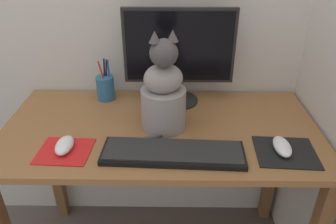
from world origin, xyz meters
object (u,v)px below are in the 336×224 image
monitor (179,53)px  keyboard (173,152)px  cat (163,95)px  pen_cup (106,87)px  computer_mouse_right (282,146)px  computer_mouse_left (64,145)px

monitor → keyboard: bearing=-93.4°
monitor → cat: bearing=-105.3°
cat → pen_cup: size_ratio=2.06×
keyboard → computer_mouse_right: (0.37, 0.03, 0.01)m
monitor → keyboard: size_ratio=0.94×
computer_mouse_left → cat: bearing=24.3°
pen_cup → keyboard: bearing=-54.1°
cat → pen_cup: cat is taller
computer_mouse_left → pen_cup: size_ratio=0.59×
keyboard → cat: bearing=104.4°
computer_mouse_right → pen_cup: bearing=150.2°
monitor → computer_mouse_left: bearing=-137.1°
monitor → pen_cup: monitor is taller
computer_mouse_left → pen_cup: bearing=79.1°
computer_mouse_left → computer_mouse_right: computer_mouse_left is taller
monitor → pen_cup: (-0.32, 0.02, -0.16)m
keyboard → cat: 0.22m
monitor → computer_mouse_left: monitor is taller
monitor → computer_mouse_left: size_ratio=4.19×
keyboard → computer_mouse_right: size_ratio=4.17×
computer_mouse_left → cat: (0.33, 0.15, 0.12)m
keyboard → monitor: bearing=89.2°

